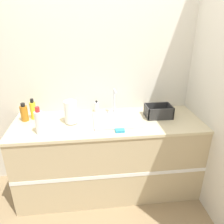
# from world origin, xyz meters

# --- Properties ---
(ground_plane) EXTENTS (12.00, 12.00, 0.00)m
(ground_plane) POSITION_xyz_m (0.00, 0.00, 0.00)
(ground_plane) COLOR #937A56
(wall_back) EXTENTS (4.40, 0.06, 2.60)m
(wall_back) POSITION_xyz_m (0.00, 0.71, 1.30)
(wall_back) COLOR beige
(wall_back) RESTS_ON ground_plane
(wall_right) EXTENTS (0.06, 2.68, 2.60)m
(wall_right) POSITION_xyz_m (1.03, 0.34, 1.30)
(wall_right) COLOR beige
(wall_right) RESTS_ON ground_plane
(counter_cabinet) EXTENTS (2.03, 0.70, 0.89)m
(counter_cabinet) POSITION_xyz_m (0.00, 0.34, 0.45)
(counter_cabinet) COLOR tan
(counter_cabinet) RESTS_ON ground_plane
(sink) EXTENTS (0.49, 0.43, 0.30)m
(sink) POSITION_xyz_m (0.09, 0.36, 0.91)
(sink) COLOR silver
(sink) RESTS_ON counter_cabinet
(paper_towel_roll) EXTENTS (0.13, 0.13, 0.24)m
(paper_towel_roll) POSITION_xyz_m (-0.39, 0.34, 1.01)
(paper_towel_roll) COLOR #4C4C51
(paper_towel_roll) RESTS_ON counter_cabinet
(dish_rack) EXTENTS (0.29, 0.20, 0.13)m
(dish_rack) POSITION_xyz_m (0.56, 0.39, 0.94)
(dish_rack) COLOR #2D2D2D
(dish_rack) RESTS_ON counter_cabinet
(bottle_amber) EXTENTS (0.08, 0.08, 0.20)m
(bottle_amber) POSITION_xyz_m (-0.89, 0.46, 0.98)
(bottle_amber) COLOR #B26B19
(bottle_amber) RESTS_ON counter_cabinet
(bottle_yellow) EXTENTS (0.06, 0.06, 0.23)m
(bottle_yellow) POSITION_xyz_m (-0.80, 0.50, 0.99)
(bottle_yellow) COLOR yellow
(bottle_yellow) RESTS_ON counter_cabinet
(bottle_white_spray) EXTENTS (0.08, 0.08, 0.27)m
(bottle_white_spray) POSITION_xyz_m (-0.67, 0.15, 1.01)
(bottle_white_spray) COLOR white
(bottle_white_spray) RESTS_ON counter_cabinet
(soap_dispenser) EXTENTS (0.05, 0.05, 0.14)m
(soap_dispenser) POSITION_xyz_m (-0.11, 0.60, 0.95)
(soap_dispenser) COLOR silver
(soap_dispenser) RESTS_ON counter_cabinet
(sponge) EXTENTS (0.09, 0.06, 0.02)m
(sponge) POSITION_xyz_m (0.09, 0.09, 0.90)
(sponge) COLOR #3399BF
(sponge) RESTS_ON counter_cabinet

